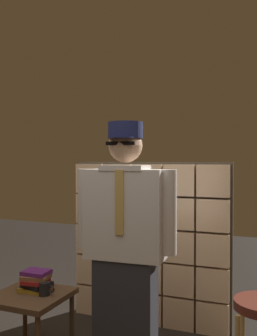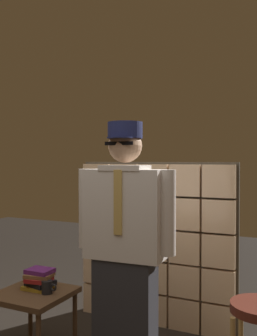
{
  "view_description": "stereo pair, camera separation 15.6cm",
  "coord_description": "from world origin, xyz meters",
  "px_view_note": "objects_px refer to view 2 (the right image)",
  "views": [
    {
      "loc": [
        1.17,
        -1.84,
        1.51
      ],
      "look_at": [
        0.18,
        0.57,
        1.46
      ],
      "focal_mm": 40.96,
      "sensor_mm": 36.0,
      "label": 1
    },
    {
      "loc": [
        1.31,
        -1.78,
        1.51
      ],
      "look_at": [
        0.18,
        0.57,
        1.46
      ],
      "focal_mm": 40.96,
      "sensor_mm": 36.0,
      "label": 2
    }
  ],
  "objects_px": {
    "standing_person": "(125,248)",
    "side_table": "(34,301)",
    "coffee_mug": "(47,287)",
    "book_stack": "(39,279)"
  },
  "relations": [
    {
      "from": "standing_person",
      "to": "side_table",
      "type": "relative_size",
      "value": 3.37
    },
    {
      "from": "side_table",
      "to": "coffee_mug",
      "type": "relative_size",
      "value": 4.16
    },
    {
      "from": "standing_person",
      "to": "side_table",
      "type": "height_order",
      "value": "standing_person"
    },
    {
      "from": "coffee_mug",
      "to": "standing_person",
      "type": "bearing_deg",
      "value": 3.13
    },
    {
      "from": "standing_person",
      "to": "book_stack",
      "type": "xyz_separation_m",
      "value": [
        -0.74,
        0.02,
        -0.32
      ]
    },
    {
      "from": "side_table",
      "to": "book_stack",
      "type": "xyz_separation_m",
      "value": [
        0.0,
        0.06,
        0.14
      ]
    },
    {
      "from": "coffee_mug",
      "to": "side_table",
      "type": "bearing_deg",
      "value": -175.81
    },
    {
      "from": "book_stack",
      "to": "coffee_mug",
      "type": "distance_m",
      "value": 0.13
    },
    {
      "from": "side_table",
      "to": "coffee_mug",
      "type": "height_order",
      "value": "coffee_mug"
    },
    {
      "from": "standing_person",
      "to": "coffee_mug",
      "type": "xyz_separation_m",
      "value": [
        -0.62,
        -0.03,
        -0.35
      ]
    }
  ]
}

